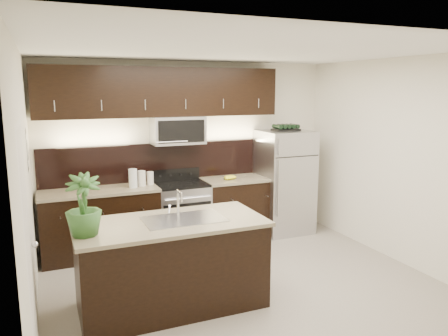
# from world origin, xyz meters

# --- Properties ---
(ground) EXTENTS (4.50, 4.50, 0.00)m
(ground) POSITION_xyz_m (0.00, 0.00, 0.00)
(ground) COLOR gray
(ground) RESTS_ON ground
(room_walls) EXTENTS (4.52, 4.02, 2.71)m
(room_walls) POSITION_xyz_m (-0.11, -0.04, 1.70)
(room_walls) COLOR silver
(room_walls) RESTS_ON ground
(counter_run) EXTENTS (3.51, 0.65, 0.94)m
(counter_run) POSITION_xyz_m (-0.46, 1.69, 0.47)
(counter_run) COLOR black
(counter_run) RESTS_ON ground
(upper_fixtures) EXTENTS (3.49, 0.40, 1.66)m
(upper_fixtures) POSITION_xyz_m (-0.43, 1.84, 2.14)
(upper_fixtures) COLOR black
(upper_fixtures) RESTS_ON counter_run
(island) EXTENTS (1.96, 0.96, 0.94)m
(island) POSITION_xyz_m (-0.91, -0.09, 0.47)
(island) COLOR black
(island) RESTS_ON ground
(sink_faucet) EXTENTS (0.84, 0.50, 0.28)m
(sink_faucet) POSITION_xyz_m (-0.76, -0.08, 0.96)
(sink_faucet) COLOR silver
(sink_faucet) RESTS_ON island
(refrigerator) EXTENTS (0.79, 0.72, 1.64)m
(refrigerator) POSITION_xyz_m (1.47, 1.63, 0.82)
(refrigerator) COLOR #B2B2B7
(refrigerator) RESTS_ON ground
(wine_rack) EXTENTS (0.41, 0.25, 0.10)m
(wine_rack) POSITION_xyz_m (1.47, 1.63, 1.69)
(wine_rack) COLOR black
(wine_rack) RESTS_ON refrigerator
(plant) EXTENTS (0.33, 0.33, 0.59)m
(plant) POSITION_xyz_m (-1.77, -0.21, 1.23)
(plant) COLOR #2A5622
(plant) RESTS_ON island
(canisters) EXTENTS (0.37, 0.21, 0.26)m
(canisters) POSITION_xyz_m (-0.85, 1.68, 1.06)
(canisters) COLOR silver
(canisters) RESTS_ON counter_run
(french_press) EXTENTS (0.10, 0.10, 0.28)m
(french_press) POSITION_xyz_m (1.16, 1.64, 1.04)
(french_press) COLOR silver
(french_press) RESTS_ON counter_run
(bananas) EXTENTS (0.24, 0.21, 0.06)m
(bananas) POSITION_xyz_m (0.44, 1.61, 0.97)
(bananas) COLOR yellow
(bananas) RESTS_ON counter_run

